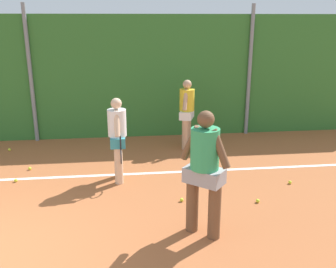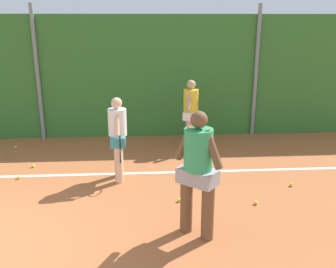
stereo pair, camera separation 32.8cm
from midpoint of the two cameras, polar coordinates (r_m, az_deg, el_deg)
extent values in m
cube|color=#33702D|center=(10.34, -20.69, 7.80)|extent=(19.57, 0.25, 3.18)
cylinder|color=gray|center=(10.16, -20.99, 8.34)|extent=(0.10, 0.10, 3.43)
cylinder|color=gray|center=(10.33, 11.35, 9.26)|extent=(0.10, 0.10, 3.43)
cube|color=white|center=(8.23, -23.89, -6.32)|extent=(14.30, 0.10, 0.01)
cylinder|color=brown|center=(5.53, 5.32, -11.70)|extent=(0.18, 0.18, 0.82)
cylinder|color=brown|center=(5.69, 2.02, -10.75)|extent=(0.18, 0.18, 0.82)
cube|color=#99999E|center=(5.38, 3.75, -6.32)|extent=(0.63, 0.60, 0.22)
cylinder|color=#339E60|center=(5.23, 3.83, -2.26)|extent=(0.40, 0.40, 0.59)
sphere|color=brown|center=(5.11, 3.93, 2.23)|extent=(0.24, 0.24, 0.24)
cylinder|color=brown|center=(5.11, 6.07, -2.27)|extent=(0.29, 0.26, 0.56)
cylinder|color=brown|center=(5.33, 1.71, -1.37)|extent=(0.29, 0.26, 0.56)
cylinder|color=beige|center=(7.63, -8.73, -3.88)|extent=(0.16, 0.16, 0.72)
cylinder|color=beige|center=(7.33, -8.75, -4.77)|extent=(0.16, 0.16, 0.72)
cube|color=teal|center=(7.33, -8.90, -0.98)|extent=(0.29, 0.49, 0.19)
cylinder|color=white|center=(7.23, -9.03, 1.69)|extent=(0.35, 0.35, 0.51)
sphere|color=beige|center=(7.14, -9.17, 4.57)|extent=(0.21, 0.21, 0.21)
cylinder|color=beige|center=(7.41, -9.03, 2.39)|extent=(0.10, 0.29, 0.48)
cylinder|color=beige|center=(7.02, -9.06, 1.56)|extent=(0.10, 0.29, 0.48)
cylinder|color=black|center=(7.04, -8.53, -1.38)|extent=(0.03, 0.03, 0.28)
torus|color=#26262B|center=(7.13, -8.44, -3.43)|extent=(0.03, 0.28, 0.28)
cylinder|color=tan|center=(9.44, 2.01, 0.47)|extent=(0.16, 0.16, 0.73)
cylinder|color=tan|center=(9.14, 1.60, -0.10)|extent=(0.16, 0.16, 0.73)
cube|color=white|center=(9.16, 1.83, 2.98)|extent=(0.44, 0.56, 0.20)
cylinder|color=yellow|center=(9.08, 1.86, 5.18)|extent=(0.36, 0.36, 0.52)
sphere|color=tan|center=(9.01, 1.88, 7.53)|extent=(0.21, 0.21, 0.21)
cylinder|color=tan|center=(9.27, 2.11, 5.67)|extent=(0.17, 0.29, 0.50)
cylinder|color=tan|center=(8.88, 1.60, 5.16)|extent=(0.17, 0.29, 0.50)
sphere|color=#CCDB33|center=(8.00, 4.27, -5.24)|extent=(0.07, 0.07, 0.07)
sphere|color=#CCDB33|center=(6.67, 0.66, -9.96)|extent=(0.07, 0.07, 0.07)
sphere|color=#CCDB33|center=(8.06, -23.15, -6.49)|extent=(0.07, 0.07, 0.07)
sphere|color=#CCDB33|center=(8.56, -21.24, -4.90)|extent=(0.07, 0.07, 0.07)
sphere|color=#CCDB33|center=(9.94, -23.77, -2.19)|extent=(0.07, 0.07, 0.07)
sphere|color=#CCDB33|center=(6.79, 12.08, -9.89)|extent=(0.07, 0.07, 0.07)
sphere|color=#CCDB33|center=(7.66, 16.82, -7.02)|extent=(0.07, 0.07, 0.07)
camera|label=1|loc=(0.16, -91.30, -0.40)|focal=40.24mm
camera|label=2|loc=(0.16, 88.70, 0.40)|focal=40.24mm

